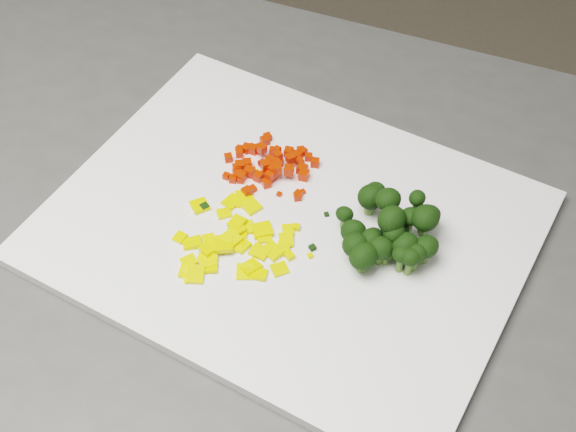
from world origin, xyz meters
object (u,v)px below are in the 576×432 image
at_px(cutting_board, 288,226).
at_px(pepper_pile, 230,238).
at_px(broccoli_pile, 404,221).
at_px(carrot_pile, 272,159).

relative_size(cutting_board, pepper_pile, 3.88).
relative_size(cutting_board, broccoli_pile, 3.75).
distance_m(carrot_pile, pepper_pile, 0.11).
bearing_deg(pepper_pile, carrot_pile, 94.15).
bearing_deg(broccoli_pile, pepper_pile, -152.71).
bearing_deg(broccoli_pile, carrot_pile, 168.67).
xyz_separation_m(carrot_pile, broccoli_pile, (0.16, -0.03, 0.01)).
bearing_deg(carrot_pile, broccoli_pile, -11.33).
distance_m(cutting_board, broccoli_pile, 0.12).
bearing_deg(carrot_pile, pepper_pile, -85.85).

